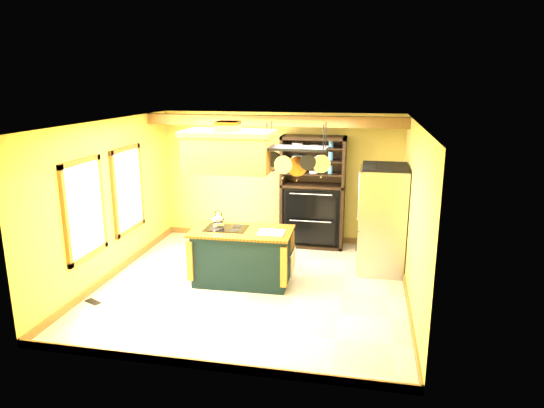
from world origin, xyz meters
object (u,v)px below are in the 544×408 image
(pot_rack, at_px, (297,155))
(hutch, at_px, (313,204))
(refrigerator, at_px, (382,221))
(kitchen_island, at_px, (242,256))
(range_hood, at_px, (228,150))

(pot_rack, height_order, hutch, pot_rack)
(hutch, bearing_deg, refrigerator, -39.18)
(kitchen_island, distance_m, hutch, 2.37)
(pot_rack, height_order, refrigerator, pot_rack)
(kitchen_island, xyz_separation_m, range_hood, (-0.20, -0.00, 1.78))
(kitchen_island, relative_size, pot_rack, 1.64)
(pot_rack, bearing_deg, refrigerator, 36.48)
(kitchen_island, relative_size, range_hood, 1.17)
(kitchen_island, height_order, range_hood, range_hood)
(range_hood, xyz_separation_m, refrigerator, (2.49, 1.03, -1.34))
(pot_rack, distance_m, refrigerator, 2.15)
(pot_rack, xyz_separation_m, refrigerator, (1.38, 1.02, -1.29))
(pot_rack, relative_size, refrigerator, 0.55)
(range_hood, distance_m, hutch, 2.78)
(refrigerator, bearing_deg, hutch, 140.82)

